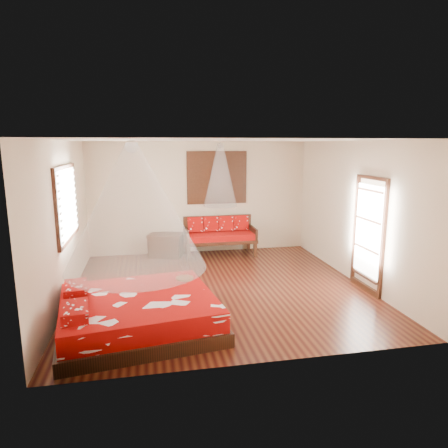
{
  "coord_description": "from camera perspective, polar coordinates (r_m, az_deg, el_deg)",
  "views": [
    {
      "loc": [
        -1.32,
        -7.2,
        2.74
      ],
      "look_at": [
        0.19,
        0.53,
        1.15
      ],
      "focal_mm": 32.0,
      "sensor_mm": 36.0,
      "label": 1
    }
  ],
  "objects": [
    {
      "name": "bed",
      "position": [
        6.25,
        -12.27,
        -12.28
      ],
      "size": [
        2.57,
        2.38,
        0.65
      ],
      "rotation": [
        0.0,
        0.0,
        0.15
      ],
      "color": "black",
      "rests_on": "floor"
    },
    {
      "name": "wine_tray",
      "position": [
        6.79,
        -5.65,
        -7.32
      ],
      "size": [
        0.29,
        0.29,
        0.23
      ],
      "rotation": [
        0.0,
        0.0,
        -0.08
      ],
      "color": "brown",
      "rests_on": "bed"
    },
    {
      "name": "window_left",
      "position": [
        7.6,
        -21.5,
        2.76
      ],
      "size": [
        0.1,
        1.74,
        1.34
      ],
      "color": "black",
      "rests_on": "wall_left"
    },
    {
      "name": "storage_chest",
      "position": [
        9.97,
        -8.26,
        -2.99
      ],
      "size": [
        0.96,
        0.82,
        0.56
      ],
      "rotation": [
        0.0,
        0.0,
        -0.31
      ],
      "color": "black",
      "rests_on": "floor"
    },
    {
      "name": "mosquito_net_daybed",
      "position": [
        9.64,
        -0.53,
        7.01
      ],
      "size": [
        0.81,
        0.81,
        1.5
      ],
      "primitive_type": "cone",
      "color": "white",
      "rests_on": "ceiling"
    },
    {
      "name": "glazed_door",
      "position": [
        7.91,
        19.92,
        -1.46
      ],
      "size": [
        0.08,
        1.02,
        2.16
      ],
      "color": "black",
      "rests_on": "floor"
    },
    {
      "name": "mosquito_net_main",
      "position": [
        5.81,
        -12.71,
        2.34
      ],
      "size": [
        2.03,
        2.03,
        1.8
      ],
      "primitive_type": "cone",
      "color": "white",
      "rests_on": "ceiling"
    },
    {
      "name": "daybed",
      "position": [
        9.99,
        -0.66,
        -1.43
      ],
      "size": [
        1.76,
        0.78,
        0.94
      ],
      "color": "black",
      "rests_on": "floor"
    },
    {
      "name": "room",
      "position": [
        7.44,
        -0.66,
        1.04
      ],
      "size": [
        5.54,
        5.54,
        2.84
      ],
      "color": "black",
      "rests_on": "ground"
    },
    {
      "name": "shutter_panel",
      "position": [
        10.11,
        -1.02,
        6.64
      ],
      "size": [
        1.52,
        0.06,
        1.32
      ],
      "color": "black",
      "rests_on": "wall_back"
    }
  ]
}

